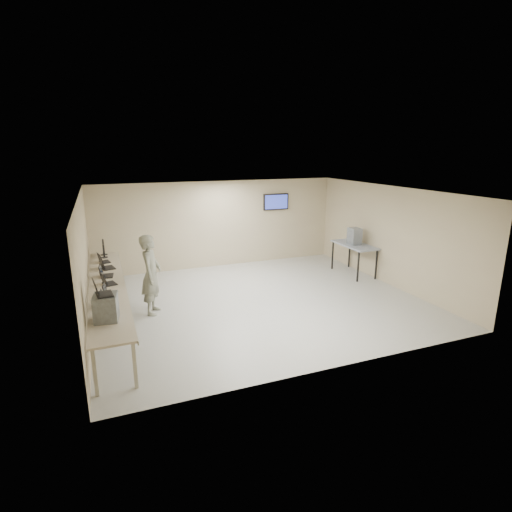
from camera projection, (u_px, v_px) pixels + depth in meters
name	position (u px, v px, depth m)	size (l,w,h in m)	color
room	(259.00, 247.00, 9.96)	(8.01, 7.01, 2.81)	beige
workbench	(108.00, 288.00, 8.78)	(0.76, 6.00, 0.90)	tan
equipment_box	(106.00, 307.00, 6.90)	(0.39, 0.44, 0.46)	gray
laptop_on_box	(101.00, 291.00, 6.80)	(0.33, 0.39, 0.28)	black
laptop_0	(106.00, 302.00, 7.58)	(0.36, 0.41, 0.29)	black
laptop_1	(109.00, 292.00, 8.11)	(0.31, 0.35, 0.25)	black
laptop_2	(107.00, 281.00, 8.76)	(0.36, 0.39, 0.26)	black
laptop_3	(105.00, 274.00, 9.30)	(0.33, 0.39, 0.28)	black
laptop_4	(105.00, 266.00, 9.92)	(0.40, 0.45, 0.31)	black
laptop_5	(103.00, 260.00, 10.46)	(0.34, 0.37, 0.25)	black
monitor_near	(104.00, 249.00, 10.88)	(0.18, 0.41, 0.41)	black
monitor_far	(103.00, 246.00, 11.17)	(0.19, 0.42, 0.41)	black
soldier	(151.00, 275.00, 9.29)	(0.69, 0.45, 1.90)	#636854
side_table	(354.00, 246.00, 12.27)	(0.74, 1.59, 0.95)	#8A919F
storage_bins	(355.00, 236.00, 12.18)	(0.32, 0.36, 0.51)	gray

